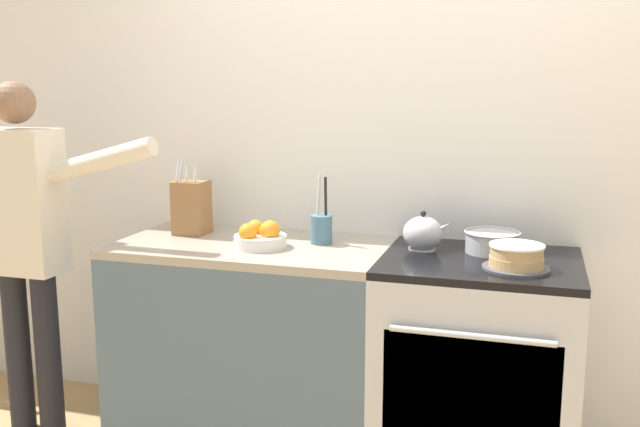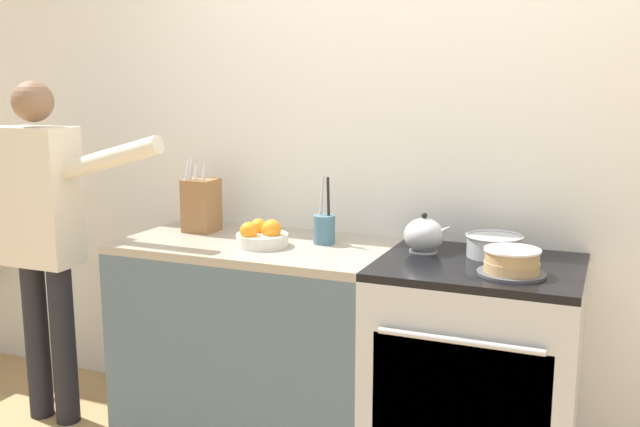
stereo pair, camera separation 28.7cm
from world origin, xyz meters
The scene contains 10 objects.
wall_back centered at (0.00, 0.66, 1.30)m, with size 8.00×0.04×2.60m.
counter_cabinet centered at (-0.66, 0.32, 0.45)m, with size 1.14×0.64×0.91m.
stove_range centered at (0.29, 0.32, 0.45)m, with size 0.76×0.68×0.91m.
layer_cake centered at (0.42, 0.20, 0.95)m, with size 0.24×0.24×0.09m.
tea_kettle centered at (0.05, 0.42, 0.98)m, with size 0.20×0.16×0.16m.
mixing_bowl centered at (0.32, 0.44, 0.95)m, with size 0.22×0.22×0.09m.
knife_block centered at (-0.99, 0.42, 1.03)m, with size 0.14×0.14×0.34m.
utensil_crock centered at (-0.38, 0.40, 0.98)m, with size 0.09×0.09×0.29m.
fruit_bowl centered at (-0.60, 0.26, 0.95)m, with size 0.22×0.22×0.12m.
person_baker centered at (-1.65, 0.12, 0.95)m, with size 0.91×0.20×1.59m.
Camera 1 is at (0.47, -2.41, 1.58)m, focal length 40.00 mm.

